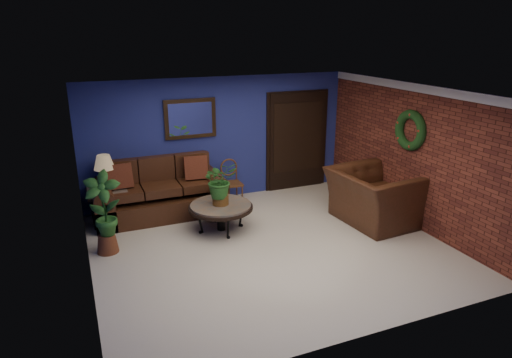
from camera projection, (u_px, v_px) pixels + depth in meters
name	position (u px, v px, depth m)	size (l,w,h in m)	color
floor	(270.00, 247.00, 7.44)	(5.50, 5.50, 0.00)	beige
wall_back	(220.00, 139.00, 9.24)	(5.50, 0.04, 2.50)	navy
wall_left	(81.00, 198.00, 6.05)	(0.04, 5.00, 2.50)	navy
wall_right_brick	(412.00, 156.00, 8.05)	(0.04, 5.00, 2.50)	maroon
ceiling	(271.00, 92.00, 6.65)	(5.50, 5.00, 0.02)	white
crown_molding	(418.00, 88.00, 7.66)	(0.03, 5.00, 0.14)	white
wall_mirror	(190.00, 119.00, 8.84)	(1.02, 0.06, 0.77)	#442D16
closet_door	(297.00, 141.00, 9.91)	(1.44, 0.06, 2.18)	black
wreath	(410.00, 130.00, 7.93)	(0.72, 0.72, 0.16)	black
sofa	(159.00, 196.00, 8.67)	(2.41, 1.04, 1.09)	#441E13
coffee_table	(221.00, 207.00, 7.93)	(1.12, 1.12, 0.48)	#544F49
end_table	(108.00, 196.00, 8.25)	(0.70, 0.70, 0.64)	#544F49
table_lamp	(104.00, 168.00, 8.07)	(0.36, 0.36, 0.60)	#442D16
side_chair	(231.00, 179.00, 9.17)	(0.39, 0.39, 0.90)	#5C301A
armchair	(374.00, 197.00, 8.24)	(1.49, 1.30, 0.97)	#441E13
coffee_plant	(220.00, 181.00, 7.78)	(0.60, 0.53, 0.77)	brown
floor_plant	(361.00, 189.00, 8.94)	(0.42, 0.38, 0.77)	brown
tall_plant	(104.00, 211.00, 7.04)	(0.67, 0.55, 1.33)	brown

